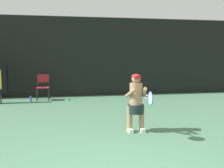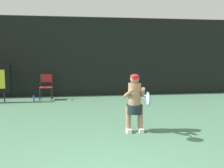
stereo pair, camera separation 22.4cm
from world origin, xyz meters
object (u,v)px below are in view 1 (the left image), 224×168
object	(u,v)px
umpire_chair	(43,86)
water_bottle	(31,99)
tennis_player	(136,101)
tennis_racket	(150,98)

from	to	relation	value
umpire_chair	water_bottle	xyz separation A→B (m)	(-0.47, -0.35, -0.50)
water_bottle	tennis_player	xyz separation A→B (m)	(3.18, -4.55, 0.64)
water_bottle	tennis_player	distance (m)	5.59
tennis_racket	water_bottle	bearing A→B (deg)	141.94
umpire_chair	water_bottle	bearing A→B (deg)	-143.39
water_bottle	tennis_racket	world-z (taller)	tennis_racket
tennis_player	tennis_racket	world-z (taller)	tennis_player
tennis_racket	tennis_player	bearing A→B (deg)	120.51
tennis_player	water_bottle	bearing A→B (deg)	124.98
tennis_player	umpire_chair	bearing A→B (deg)	119.03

